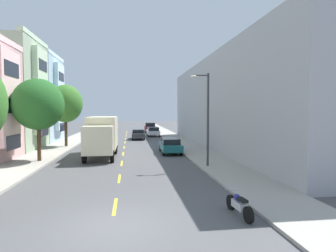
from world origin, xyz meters
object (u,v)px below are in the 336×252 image
object	(u,v)px
street_tree_third	(65,104)
street_tree_second	(38,104)
parked_sedan_teal	(170,145)
parked_motorcycle	(239,205)
moving_charcoal_sedan	(138,134)
parked_suv_burgundy	(150,128)
delivery_box_truck	(102,134)
street_lamp	(206,112)
parked_wagon_white	(153,131)
parked_wagon_navy	(103,129)
parked_wagon_black	(107,126)

from	to	relation	value
street_tree_third	street_tree_second	bearing A→B (deg)	-90.00
parked_sedan_teal	parked_motorcycle	bearing A→B (deg)	-89.02
moving_charcoal_sedan	parked_suv_burgundy	bearing A→B (deg)	77.96
delivery_box_truck	moving_charcoal_sedan	size ratio (longest dim) A/B	1.70
parked_motorcycle	parked_sedan_teal	bearing A→B (deg)	90.98
parked_motorcycle	street_lamp	bearing A→B (deg)	82.65
parked_wagon_white	delivery_box_truck	bearing A→B (deg)	-106.89
street_lamp	parked_wagon_navy	bearing A→B (deg)	106.28
parked_sedan_teal	parked_wagon_navy	xyz separation A→B (m)	(-8.77, 27.79, 0.05)
delivery_box_truck	parked_sedan_teal	world-z (taller)	delivery_box_truck
street_tree_second	parked_wagon_white	world-z (taller)	street_tree_second
street_tree_second	parked_motorcycle	size ratio (longest dim) A/B	3.11
street_tree_second	parked_suv_burgundy	world-z (taller)	street_tree_second
street_tree_second	parked_sedan_teal	size ratio (longest dim) A/B	1.41
parked_motorcycle	parked_wagon_black	bearing A→B (deg)	99.80
parked_wagon_black	moving_charcoal_sedan	size ratio (longest dim) A/B	1.05
street_tree_third	delivery_box_truck	size ratio (longest dim) A/B	0.89
parked_sedan_teal	parked_wagon_white	xyz separation A→B (m)	(-0.11, 19.15, 0.05)
parked_sedan_teal	parked_wagon_white	world-z (taller)	parked_wagon_white
street_tree_third	moving_charcoal_sedan	xyz separation A→B (m)	(8.20, 8.28, -4.11)
parked_suv_burgundy	street_tree_third	bearing A→B (deg)	-117.91
street_tree_third	parked_sedan_teal	distance (m)	13.05
street_tree_second	street_tree_third	xyz separation A→B (m)	(0.00, 9.46, 0.32)
parked_suv_burgundy	parked_motorcycle	bearing A→B (deg)	-89.49
parked_suv_burgundy	moving_charcoal_sedan	world-z (taller)	parked_suv_burgundy
parked_sedan_teal	parked_motorcycle	distance (m)	16.54
street_lamp	moving_charcoal_sedan	world-z (taller)	street_lamp
parked_sedan_teal	parked_wagon_white	distance (m)	19.15
street_tree_second	parked_wagon_black	xyz separation A→B (m)	(2.04, 39.75, -3.73)
street_lamp	delivery_box_truck	distance (m)	10.10
parked_wagon_navy	parked_suv_burgundy	bearing A→B (deg)	-9.85
parked_wagon_navy	parked_sedan_teal	bearing A→B (deg)	-72.49
parked_sedan_teal	delivery_box_truck	bearing A→B (deg)	-169.99
street_tree_third	parked_wagon_white	size ratio (longest dim) A/B	1.44
parked_wagon_black	parked_suv_burgundy	world-z (taller)	parked_suv_burgundy
street_lamp	moving_charcoal_sedan	distance (m)	22.14
street_tree_second	parked_wagon_white	bearing A→B (deg)	64.62
street_tree_third	delivery_box_truck	bearing A→B (deg)	-56.88
delivery_box_truck	parked_suv_burgundy	size ratio (longest dim) A/B	1.59
street_lamp	parked_suv_burgundy	bearing A→B (deg)	92.68
parked_wagon_white	parked_wagon_black	bearing A→B (deg)	117.04
parked_wagon_black	moving_charcoal_sedan	distance (m)	22.85
parked_sedan_teal	parked_wagon_navy	world-z (taller)	parked_wagon_navy
street_lamp	parked_wagon_white	bearing A→B (deg)	93.44
street_lamp	street_tree_second	bearing A→B (deg)	162.99
parked_wagon_black	parked_motorcycle	bearing A→B (deg)	-80.20
parked_wagon_white	parked_wagon_navy	xyz separation A→B (m)	(-8.65, 8.64, 0.00)
delivery_box_truck	parked_sedan_teal	distance (m)	6.48
delivery_box_truck	parked_wagon_navy	distance (m)	29.03
street_tree_third	parked_wagon_navy	xyz separation A→B (m)	(2.10, 21.85, -4.05)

